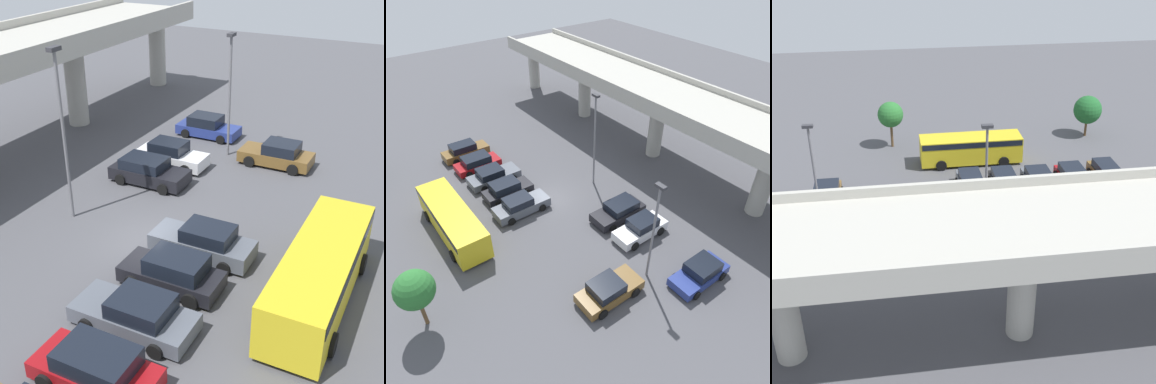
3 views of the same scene
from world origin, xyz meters
TOP-DOWN VIEW (x-y plane):
  - ground_plane at (0.00, 0.00)m, footprint 102.34×102.34m
  - highway_overpass at (0.00, 13.20)m, footprint 49.25×7.33m
  - parked_car_0 at (-11.22, -2.99)m, footprint 2.00×4.66m
  - parked_car_1 at (-8.34, -2.94)m, footprint 2.19×4.34m
  - parked_car_2 at (-5.43, -2.67)m, footprint 2.26×4.81m
  - parked_car_3 at (-2.56, -2.70)m, footprint 2.11×4.35m
  - parked_car_4 at (0.13, -2.83)m, footprint 2.08×4.78m
  - parked_car_5 at (5.61, 3.36)m, footprint 2.23×4.57m
  - parked_car_6 at (8.25, 3.30)m, footprint 2.05×4.47m
  - parked_car_7 at (11.32, -2.60)m, footprint 2.22×4.51m
  - parked_car_8 at (13.92, 3.43)m, footprint 2.14×4.37m
  - shuttle_bus at (-0.73, -8.33)m, footprint 8.89×2.78m
  - lamp_post_near_aisle at (0.38, 4.84)m, footprint 0.70×0.35m
  - lamp_post_mid_lot at (11.47, 0.82)m, footprint 0.70×0.35m
  - tree_front_left at (-12.97, -12.83)m, footprint 2.74×2.74m
  - tree_front_right at (6.07, -12.93)m, footprint 2.38×2.38m

SIDE VIEW (x-z plane):
  - ground_plane at x=0.00m, z-range 0.00..0.00m
  - parked_car_2 at x=-5.43m, z-range -0.06..1.44m
  - parked_car_8 at x=13.92m, z-range -0.06..1.45m
  - parked_car_7 at x=11.32m, z-range -0.06..1.50m
  - parked_car_5 at x=5.61m, z-range -0.03..1.49m
  - parked_car_1 at x=-8.34m, z-range -0.02..1.48m
  - parked_car_4 at x=0.13m, z-range -0.06..1.53m
  - parked_car_6 at x=8.25m, z-range -0.06..1.56m
  - parked_car_3 at x=-2.56m, z-range -0.04..1.55m
  - parked_car_0 at x=-11.22m, z-range -0.05..1.57m
  - shuttle_bus at x=-0.73m, z-range 0.25..2.73m
  - tree_front_left at x=-12.97m, z-range 0.66..4.73m
  - tree_front_right at x=6.07m, z-range 0.98..5.37m
  - lamp_post_mid_lot at x=11.47m, z-range 0.69..8.51m
  - lamp_post_near_aisle at x=0.38m, z-range 0.70..9.47m
  - highway_overpass at x=0.00m, z-range 2.23..9.86m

